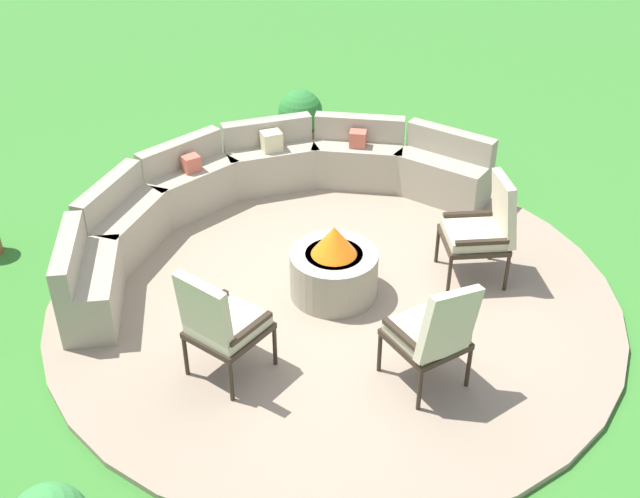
# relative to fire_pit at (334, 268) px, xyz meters

# --- Properties ---
(ground_plane) EXTENTS (24.00, 24.00, 0.00)m
(ground_plane) POSITION_rel_fire_pit_xyz_m (0.00, 0.00, -0.34)
(ground_plane) COLOR #387A2D
(patio_circle) EXTENTS (5.25, 5.25, 0.06)m
(patio_circle) POSITION_rel_fire_pit_xyz_m (0.00, 0.00, -0.31)
(patio_circle) COLOR gray
(patio_circle) RESTS_ON ground_plane
(fire_pit) EXTENTS (0.81, 0.81, 0.72)m
(fire_pit) POSITION_rel_fire_pit_xyz_m (0.00, 0.00, 0.00)
(fire_pit) COLOR #9E937F
(fire_pit) RESTS_ON patio_circle
(curved_stone_bench) EXTENTS (4.73, 2.36, 0.77)m
(curved_stone_bench) POSITION_rel_fire_pit_xyz_m (0.22, 1.56, 0.03)
(curved_stone_bench) COLOR #9E937F
(curved_stone_bench) RESTS_ON patio_circle
(lounge_chair_front_left) EXTENTS (0.69, 0.65, 1.04)m
(lounge_chair_front_left) POSITION_rel_fire_pit_xyz_m (-1.40, -0.29, 0.26)
(lounge_chair_front_left) COLOR #2D2319
(lounge_chair_front_left) RESTS_ON patio_circle
(lounge_chair_front_right) EXTENTS (0.61, 0.62, 1.04)m
(lounge_chair_front_right) POSITION_rel_fire_pit_xyz_m (-0.19, -1.41, 0.26)
(lounge_chair_front_right) COLOR #2D2319
(lounge_chair_front_right) RESTS_ON patio_circle
(lounge_chair_back_left) EXTENTS (0.79, 0.80, 1.06)m
(lounge_chair_back_left) POSITION_rel_fire_pit_xyz_m (1.27, -0.66, 0.26)
(lounge_chair_back_left) COLOR #2D2319
(lounge_chair_back_left) RESTS_ON patio_circle
(potted_plant_2) EXTENTS (0.55, 0.55, 0.79)m
(potted_plant_2) POSITION_rel_fire_pit_xyz_m (1.68, 2.65, 0.10)
(potted_plant_2) COLOR brown
(potted_plant_2) RESTS_ON ground_plane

